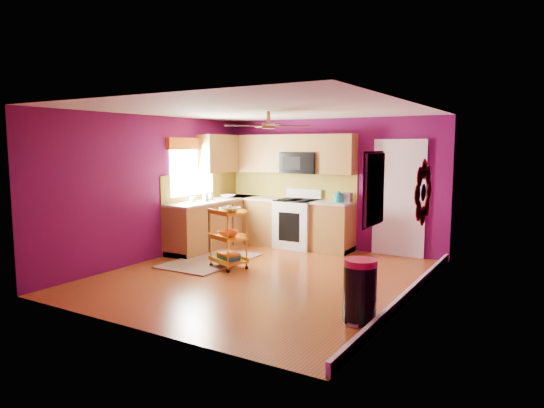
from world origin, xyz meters
The scene contains 18 objects.
ground centered at (0.00, 0.00, 0.00)m, with size 5.00×5.00×0.00m, color brown.
room_envelope centered at (0.03, 0.00, 1.63)m, with size 4.54×5.04×2.52m.
lower_cabinets centered at (-1.35, 1.82, 0.43)m, with size 2.81×2.31×0.94m.
electric_range centered at (-0.55, 2.17, 0.48)m, with size 0.76×0.66×1.13m.
upper_cabinetry centered at (-1.24, 2.17, 1.80)m, with size 2.80×2.30×1.26m.
left_window centered at (-2.22, 1.05, 1.74)m, with size 0.08×1.35×1.08m.
panel_door centered at (1.35, 2.47, 1.02)m, with size 0.95×0.11×2.15m.
right_wall_art centered at (2.23, -0.34, 1.44)m, with size 0.04×2.74×1.04m.
ceiling_fan centered at (0.00, 0.20, 2.29)m, with size 1.01×1.01×0.26m.
shag_rug centered at (-1.29, 0.37, 0.01)m, with size 1.06×1.73×0.02m, color black.
rolling_cart centered at (-0.73, 0.16, 0.53)m, with size 0.69×0.60×1.04m.
trash_can centered at (1.96, -1.03, 0.36)m, with size 0.42×0.44×0.72m.
teal_kettle centered at (0.29, 2.21, 1.02)m, with size 0.18×0.18×0.21m.
toaster centered at (0.40, 2.30, 1.03)m, with size 0.22×0.15×0.18m, color beige.
soap_bottle_a centered at (-1.92, 1.05, 1.04)m, with size 0.09×0.09×0.19m, color #EA3F72.
soap_bottle_b centered at (-1.98, 1.28, 1.03)m, with size 0.13×0.13×0.17m, color white.
counter_dish centered at (-1.90, 1.74, 0.97)m, with size 0.28×0.28×0.07m, color white.
counter_cup centered at (-2.07, 0.88, 0.99)m, with size 0.12×0.12×0.10m, color white.
Camera 1 is at (3.85, -6.08, 1.98)m, focal length 32.00 mm.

